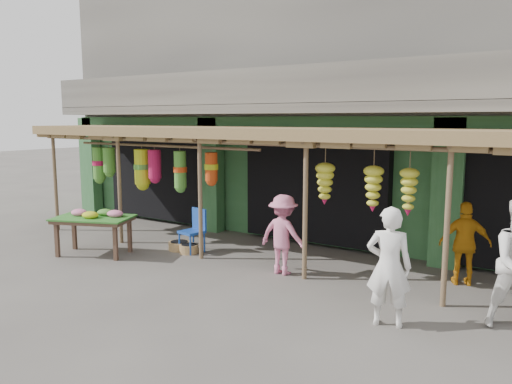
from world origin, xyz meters
The scene contains 11 objects.
ground centered at (0.00, 0.00, 0.00)m, with size 80.00×80.00×0.00m, color #514C47.
building centered at (0.00, 4.87, 3.37)m, with size 16.40×6.80×7.00m.
awning centered at (-0.16, 0.80, 2.58)m, with size 14.00×2.70×2.79m.
flower_table centered at (-3.66, -1.23, 0.80)m, with size 1.89×1.52×0.99m.
blue_chair centered at (-1.98, 0.17, 0.54)m, with size 0.55×0.55×0.97m.
basket_left centered at (-6.09, 0.82, 0.09)m, with size 0.42×0.42×0.18m, color olive.
basket_mid centered at (-2.37, 0.07, 0.10)m, with size 0.50×0.50×0.19m, color olive.
basket_right centered at (-2.00, -0.02, 0.10)m, with size 0.43×0.43×0.19m, color olive.
person_front centered at (3.00, -1.41, 0.88)m, with size 0.64×0.42×1.75m, color white.
person_vendor centered at (3.55, 1.10, 0.76)m, with size 0.89×0.37×1.52m, color #C87E12.
person_shopper centered at (0.50, -0.14, 0.77)m, with size 1.00×0.57×1.54m, color pink.
Camera 1 is at (5.23, -8.21, 2.97)m, focal length 35.00 mm.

